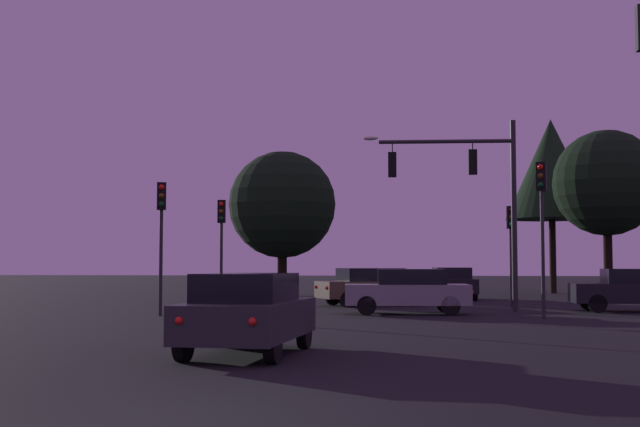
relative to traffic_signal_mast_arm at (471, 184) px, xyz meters
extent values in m
plane|color=black|center=(-4.21, 3.18, -4.56)|extent=(168.00, 168.00, 0.00)
cylinder|color=#232326|center=(1.49, 0.07, -1.14)|extent=(0.20, 0.20, 6.83)
cylinder|color=#232326|center=(-0.91, -0.06, 1.54)|extent=(4.79, 0.41, 0.14)
ellipsoid|color=#F4EACC|center=(-3.60, -0.21, 1.69)|extent=(0.56, 0.28, 0.16)
cylinder|color=#232326|center=(0.05, -0.01, 1.38)|extent=(0.05, 0.05, 0.30)
cube|color=black|center=(0.05, -0.01, 0.78)|extent=(0.31, 0.26, 0.90)
sphere|color=#4C0A0A|center=(0.04, 0.13, 1.06)|extent=(0.18, 0.18, 0.18)
sphere|color=#F9A319|center=(0.04, 0.13, 0.78)|extent=(0.18, 0.18, 0.18)
sphere|color=#0C4219|center=(0.04, 0.13, 0.50)|extent=(0.18, 0.18, 0.18)
cylinder|color=#232326|center=(-2.82, -0.17, 1.35)|extent=(0.05, 0.05, 0.37)
cube|color=black|center=(-2.82, -0.17, 0.71)|extent=(0.31, 0.26, 0.90)
sphere|color=#4C0A0A|center=(-2.83, -0.03, 0.99)|extent=(0.18, 0.18, 0.18)
sphere|color=#F9A319|center=(-2.83, -0.03, 0.71)|extent=(0.18, 0.18, 0.18)
sphere|color=#0C4219|center=(-2.83, -0.03, 0.43)|extent=(0.18, 0.18, 0.18)
cylinder|color=#232326|center=(1.96, -3.43, -2.56)|extent=(0.12, 0.12, 3.98)
cube|color=black|center=(1.96, -3.43, -0.12)|extent=(0.36, 0.32, 0.90)
sphere|color=red|center=(1.92, -3.57, 0.16)|extent=(0.18, 0.18, 0.18)
sphere|color=#56380C|center=(1.92, -3.57, -0.12)|extent=(0.18, 0.18, 0.18)
sphere|color=#0C4219|center=(1.92, -3.57, -0.40)|extent=(0.18, 0.18, 0.18)
cylinder|color=#232326|center=(-9.58, 1.73, -2.91)|extent=(0.12, 0.12, 3.30)
cube|color=black|center=(-9.58, 1.73, -0.81)|extent=(0.33, 0.28, 0.90)
sphere|color=red|center=(-9.57, 1.59, -0.53)|extent=(0.18, 0.18, 0.18)
sphere|color=#56380C|center=(-9.57, 1.59, -0.81)|extent=(0.18, 0.18, 0.18)
sphere|color=#0C4219|center=(-9.57, 1.59, -1.09)|extent=(0.18, 0.18, 0.18)
cylinder|color=#232326|center=(-10.24, -3.76, -2.83)|extent=(0.12, 0.12, 3.46)
cube|color=black|center=(-10.24, -3.76, -0.64)|extent=(0.36, 0.32, 0.90)
sphere|color=red|center=(-10.19, -3.89, -0.36)|extent=(0.18, 0.18, 0.18)
sphere|color=#56380C|center=(-10.19, -3.89, -0.64)|extent=(0.18, 0.18, 0.18)
sphere|color=#0C4219|center=(-10.19, -3.89, -0.92)|extent=(0.18, 0.18, 0.18)
cylinder|color=#232326|center=(1.73, 3.49, -3.01)|extent=(0.12, 0.12, 3.08)
cube|color=black|center=(1.73, 3.49, -1.02)|extent=(0.31, 0.26, 0.90)
sphere|color=#4C0A0A|center=(1.74, 3.35, -0.74)|extent=(0.18, 0.18, 0.18)
sphere|color=#56380C|center=(1.74, 3.35, -1.02)|extent=(0.18, 0.18, 0.18)
sphere|color=#1EE04C|center=(1.74, 3.35, -1.30)|extent=(0.18, 0.18, 0.18)
cube|color=#232328|center=(-5.01, -14.56, -3.90)|extent=(2.04, 4.04, 0.68)
cube|color=black|center=(-5.02, -14.71, -3.30)|extent=(1.68, 2.22, 0.52)
cylinder|color=black|center=(-5.72, -13.21, -4.24)|extent=(0.24, 0.65, 0.64)
cylinder|color=black|center=(-4.13, -13.32, -4.24)|extent=(0.24, 0.65, 0.64)
cylinder|color=black|center=(-5.89, -15.81, -4.24)|extent=(0.24, 0.65, 0.64)
cylinder|color=black|center=(-4.30, -15.91, -4.24)|extent=(0.24, 0.65, 0.64)
sphere|color=red|center=(-5.76, -16.50, -3.80)|extent=(0.14, 0.14, 0.14)
sphere|color=red|center=(-4.51, -16.58, -3.80)|extent=(0.14, 0.14, 0.14)
cube|color=gray|center=(-2.30, -1.66, -3.90)|extent=(4.31, 2.22, 0.68)
cube|color=black|center=(-2.15, -1.65, -3.30)|extent=(2.38, 1.79, 0.52)
cylinder|color=black|center=(-3.60, -2.61, -4.24)|extent=(0.65, 0.25, 0.64)
cylinder|color=black|center=(-3.74, -0.95, -4.24)|extent=(0.65, 0.25, 0.64)
cylinder|color=black|center=(-0.86, -2.38, -4.24)|extent=(0.65, 0.25, 0.64)
cylinder|color=black|center=(-1.00, -0.72, -4.24)|extent=(0.65, 0.25, 0.64)
sphere|color=red|center=(-0.16, -2.14, -3.80)|extent=(0.14, 0.14, 0.14)
sphere|color=red|center=(-0.27, -0.83, -3.80)|extent=(0.14, 0.14, 0.14)
cube|color=black|center=(5.64, 0.52, -3.90)|extent=(4.26, 1.83, 0.68)
cube|color=black|center=(5.79, 0.52, -3.30)|extent=(2.30, 1.56, 0.52)
cylinder|color=black|center=(4.23, -0.26, -4.24)|extent=(0.64, 0.21, 0.64)
cylinder|color=black|center=(4.24, 1.33, -4.24)|extent=(0.64, 0.21, 0.64)
cube|color=black|center=(-0.37, 9.85, -3.90)|extent=(2.28, 4.10, 0.68)
cube|color=black|center=(-0.38, 10.00, -3.30)|extent=(1.83, 2.28, 0.52)
cylinder|color=black|center=(0.60, 8.66, -4.24)|extent=(0.27, 0.66, 0.64)
cylinder|color=black|center=(-1.06, 8.48, -4.24)|extent=(0.27, 0.66, 0.64)
cylinder|color=black|center=(0.33, 11.23, -4.24)|extent=(0.27, 0.66, 0.64)
cylinder|color=black|center=(-1.34, 11.05, -4.24)|extent=(0.27, 0.66, 0.64)
sphere|color=red|center=(0.07, 11.88, -3.80)|extent=(0.14, 0.14, 0.14)
sphere|color=red|center=(-1.23, 11.74, -3.80)|extent=(0.14, 0.14, 0.14)
cube|color=#473828|center=(-3.73, 3.69, -3.90)|extent=(4.84, 3.63, 0.68)
cube|color=black|center=(-3.86, 3.63, -3.30)|extent=(2.87, 2.49, 0.52)
cylinder|color=black|center=(-2.76, 5.08, -4.24)|extent=(0.66, 0.46, 0.64)
cylinder|color=black|center=(-2.04, 3.61, -4.24)|extent=(0.66, 0.46, 0.64)
cylinder|color=black|center=(-5.42, 3.78, -4.24)|extent=(0.66, 0.46, 0.64)
cylinder|color=black|center=(-4.69, 2.30, -4.24)|extent=(0.66, 0.46, 0.64)
sphere|color=red|center=(-6.03, 3.28, -3.80)|extent=(0.14, 0.14, 0.14)
sphere|color=red|center=(-5.47, 2.12, -3.80)|extent=(0.14, 0.14, 0.14)
cylinder|color=black|center=(7.40, 12.59, -2.62)|extent=(0.43, 0.43, 3.88)
sphere|color=black|center=(7.40, 12.59, 1.18)|extent=(5.30, 5.30, 5.30)
cylinder|color=black|center=(-9.25, 13.90, -3.12)|extent=(0.51, 0.51, 2.86)
sphere|color=black|center=(-9.25, 13.90, 0.33)|extent=(5.77, 5.77, 5.77)
cylinder|color=black|center=(5.68, 18.85, -2.43)|extent=(0.38, 0.38, 4.26)
cone|color=black|center=(5.68, 18.85, 2.62)|extent=(5.26, 5.26, 5.83)
camera|label=1|loc=(-1.76, -29.75, -2.86)|focal=46.19mm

